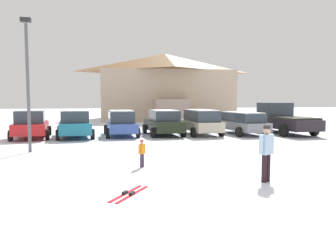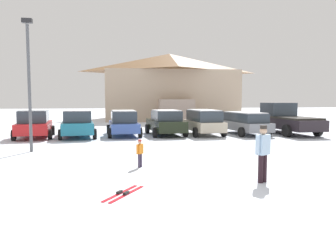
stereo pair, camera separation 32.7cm
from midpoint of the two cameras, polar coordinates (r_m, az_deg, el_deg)
name	(u,v)px [view 1 (the left image)]	position (r m, az deg, el deg)	size (l,w,h in m)	color
ground	(237,226)	(6.63, 10.54, -16.76)	(160.00, 160.00, 0.00)	silver
ski_lodge	(165,86)	(39.52, -0.81, 6.93)	(15.55, 12.28, 7.80)	tan
parked_red_sedan	(31,124)	(22.04, -23.14, 0.32)	(2.60, 4.48, 1.76)	red
parked_teal_hatchback	(75,124)	(21.44, -16.34, 0.38)	(2.57, 4.51, 1.74)	#1C6C86
parked_blue_hatchback	(121,123)	(21.71, -8.61, 0.50)	(2.28, 4.39, 1.69)	#34509C
parked_black_sedan	(163,122)	(21.90, -1.24, 0.62)	(2.51, 4.46, 1.70)	black
parked_beige_suv	(201,121)	(22.10, 5.36, 0.80)	(2.32, 4.20, 1.71)	#B8AB93
parked_grey_wagon	(242,122)	(22.97, 12.32, 0.67)	(2.55, 4.82, 1.54)	gray
pickup_truck	(281,119)	(24.47, 18.79, 1.13)	(2.71, 6.06, 2.15)	black
skier_child_in_orange_jacket	(142,152)	(11.65, -5.37, -4.49)	(0.26, 0.30, 0.99)	#3B3248
skier_adult_in_blue_parka	(266,150)	(9.91, 15.85, -4.03)	(0.55, 0.41, 1.67)	black
pair_of_skis	(129,194)	(8.57, -7.89, -11.59)	(1.11, 1.51, 0.08)	red
lamp_post	(28,78)	(16.16, -23.79, 7.64)	(0.44, 0.24, 6.01)	#515459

